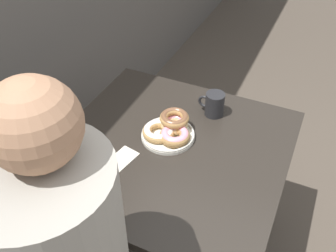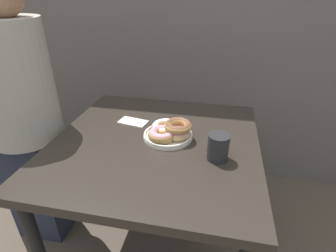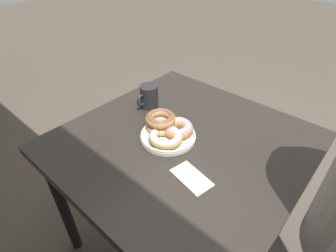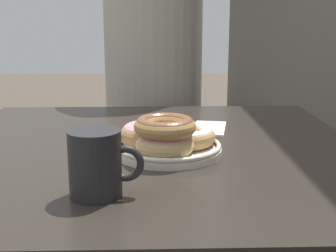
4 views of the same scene
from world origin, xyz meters
name	(u,v)px [view 2 (image 2 of 4)]	position (x,y,z in m)	size (l,w,h in m)	color
dining_table	(156,155)	(0.00, 0.30, 0.64)	(0.91, 0.93, 0.72)	#28231E
donut_plate	(169,131)	(0.06, 0.33, 0.76)	(0.25, 0.22, 0.09)	silver
coffee_mug	(218,147)	(0.28, 0.21, 0.78)	(0.08, 0.12, 0.11)	#232326
person_figure	(23,118)	(-0.67, 0.30, 0.76)	(0.35, 0.34, 1.41)	#232838
napkin	(133,122)	(-0.15, 0.44, 0.73)	(0.16, 0.10, 0.01)	beige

